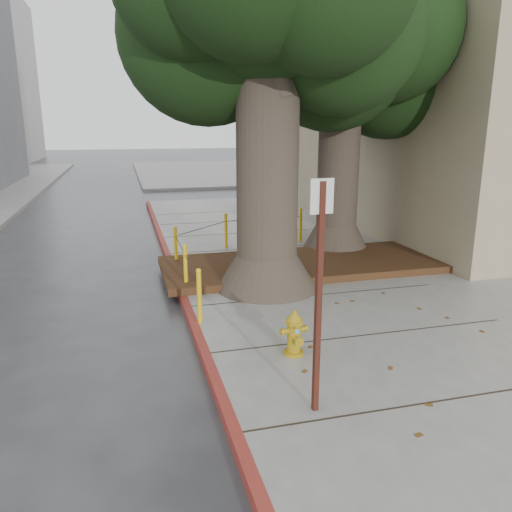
{
  "coord_description": "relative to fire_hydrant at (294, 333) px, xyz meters",
  "views": [
    {
      "loc": [
        -3.01,
        -6.59,
        3.35
      ],
      "look_at": [
        -0.79,
        1.7,
        1.1
      ],
      "focal_mm": 35.0,
      "sensor_mm": 36.0,
      "label": 1
    }
  ],
  "objects": [
    {
      "name": "ground",
      "position": [
        0.78,
        0.35,
        -0.48
      ],
      "size": [
        140.0,
        140.0,
        0.0
      ],
      "primitive_type": "plane",
      "color": "#28282B",
      "rests_on": "ground"
    },
    {
      "name": "sidewalk_far",
      "position": [
        6.78,
        30.35,
        -0.41
      ],
      "size": [
        16.0,
        20.0,
        0.15
      ],
      "primitive_type": "cube",
      "color": "slate",
      "rests_on": "ground"
    },
    {
      "name": "curb_red",
      "position": [
        -1.22,
        2.85,
        -0.41
      ],
      "size": [
        0.14,
        26.0,
        0.16
      ],
      "primitive_type": "cube",
      "color": "maroon",
      "rests_on": "ground"
    },
    {
      "name": "planter_bed",
      "position": [
        1.68,
        4.25,
        -0.25
      ],
      "size": [
        6.4,
        2.6,
        0.16
      ],
      "primitive_type": "cube",
      "color": "black",
      "rests_on": "sidewalk_main"
    },
    {
      "name": "building_corner",
      "position": [
        10.78,
        8.85,
        4.52
      ],
      "size": [
        12.0,
        13.0,
        10.0
      ],
      "primitive_type": "cube",
      "color": "gray",
      "rests_on": "ground"
    },
    {
      "name": "building_side_white",
      "position": [
        16.78,
        26.35,
        4.02
      ],
      "size": [
        10.0,
        10.0,
        9.0
      ],
      "primitive_type": "cube",
      "color": "silver",
      "rests_on": "ground"
    },
    {
      "name": "building_side_grey",
      "position": [
        22.78,
        32.35,
        5.52
      ],
      "size": [
        12.0,
        14.0,
        12.0
      ],
      "primitive_type": "cube",
      "color": "slate",
      "rests_on": "ground"
    },
    {
      "name": "tree_near",
      "position": [
        0.8,
        3.17,
        4.9
      ],
      "size": [
        4.5,
        3.8,
        7.68
      ],
      "color": "#4C3F33",
      "rests_on": "sidewalk_main"
    },
    {
      "name": "tree_far",
      "position": [
        3.41,
        5.68,
        4.53
      ],
      "size": [
        4.5,
        3.8,
        7.17
      ],
      "color": "#4C3F33",
      "rests_on": "sidewalk_main"
    },
    {
      "name": "bollard_ring",
      "position": [
        -0.09,
        4.73,
        0.18
      ],
      "size": [
        3.79,
        5.39,
        0.95
      ],
      "color": "#E9B40C",
      "rests_on": "sidewalk_main"
    },
    {
      "name": "fire_hydrant",
      "position": [
        0.0,
        0.0,
        0.0
      ],
      "size": [
        0.36,
        0.33,
        0.69
      ],
      "rotation": [
        0.0,
        0.0,
        0.09
      ],
      "color": "#B08A12",
      "rests_on": "sidewalk_main"
    },
    {
      "name": "signpost",
      "position": [
        -0.24,
        -1.43,
        1.18
      ],
      "size": [
        0.27,
        0.07,
        2.68
      ],
      "rotation": [
        0.0,
        0.0,
        0.09
      ],
      "color": "#471911",
      "rests_on": "sidewalk_main"
    },
    {
      "name": "car_silver",
      "position": [
        5.94,
        19.07,
        0.16
      ],
      "size": [
        3.91,
        1.8,
        1.3
      ],
      "primitive_type": "imported",
      "rotation": [
        0.0,
        0.0,
        1.64
      ],
      "color": "#B1B1B6",
      "rests_on": "ground"
    },
    {
      "name": "car_red",
      "position": [
        8.1,
        17.78,
        0.07
      ],
      "size": [
        3.45,
        1.36,
        1.12
      ],
      "primitive_type": "imported",
      "rotation": [
        0.0,
        0.0,
        1.52
      ],
      "color": "maroon",
      "rests_on": "ground"
    }
  ]
}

